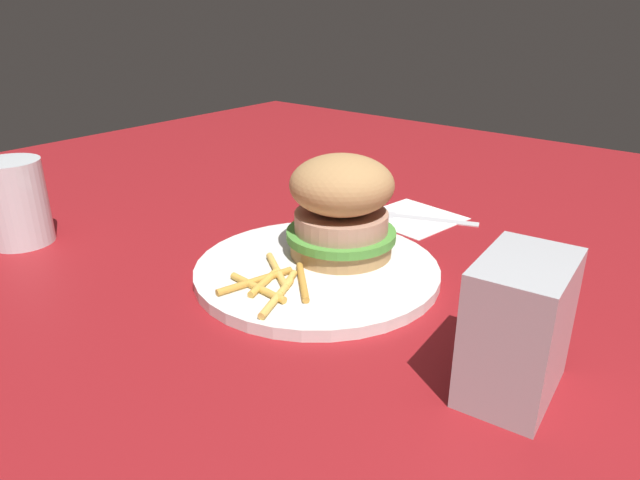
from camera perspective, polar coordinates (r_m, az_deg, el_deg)
The scene contains 8 objects.
ground_plane at distance 0.59m, azimuth -1.53°, elevation -4.23°, with size 1.60×1.60×0.00m, color maroon.
plate at distance 0.60m, azimuth 0.00°, elevation -3.17°, with size 0.26×0.26×0.01m, color white.
sandwich at distance 0.61m, azimuth 2.29°, elevation 3.37°, with size 0.12×0.12×0.11m.
fries_pile at distance 0.56m, azimuth -4.62°, elevation -4.29°, with size 0.10×0.10×0.01m.
napkin at distance 0.77m, azimuth 9.14°, elevation 2.23°, with size 0.11×0.11×0.00m, color white.
fork at distance 0.77m, azimuth 9.03°, elevation 2.42°, with size 0.08×0.17×0.00m.
drink_glass at distance 0.76m, azimuth -27.93°, elevation 2.87°, with size 0.07×0.07×0.10m.
napkin_dispenser at distance 0.44m, azimuth 19.08°, elevation -8.27°, with size 0.09×0.06×0.11m, color #B7BABF.
Camera 1 is at (0.40, 0.35, 0.27)m, focal length 32.17 mm.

